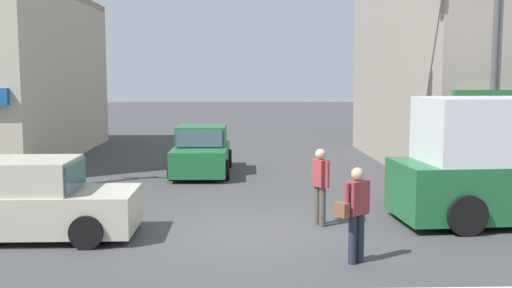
{
  "coord_description": "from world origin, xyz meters",
  "views": [
    {
      "loc": [
        -0.33,
        -12.1,
        3.23
      ],
      "look_at": [
        0.14,
        2.0,
        1.6
      ],
      "focal_mm": 42.0,
      "sensor_mm": 36.0,
      "label": 1
    }
  ],
  "objects_px": {
    "sedan_parked_curbside": "(202,152)",
    "pedestrian_far_side": "(320,182)",
    "sedan_approaching_near": "(31,202)",
    "street_tree": "(466,67)",
    "traffic_light_mast": "(459,38)",
    "pedestrian_mid_crossing": "(356,209)"
  },
  "relations": [
    {
      "from": "pedestrian_mid_crossing",
      "to": "pedestrian_far_side",
      "type": "xyz_separation_m",
      "value": [
        -0.24,
        2.61,
        -0.0
      ]
    },
    {
      "from": "traffic_light_mast",
      "to": "pedestrian_far_side",
      "type": "height_order",
      "value": "traffic_light_mast"
    },
    {
      "from": "pedestrian_mid_crossing",
      "to": "pedestrian_far_side",
      "type": "relative_size",
      "value": 1.0
    },
    {
      "from": "pedestrian_mid_crossing",
      "to": "sedan_approaching_near",
      "type": "bearing_deg",
      "value": 163.13
    },
    {
      "from": "traffic_light_mast",
      "to": "pedestrian_mid_crossing",
      "type": "height_order",
      "value": "traffic_light_mast"
    },
    {
      "from": "traffic_light_mast",
      "to": "sedan_approaching_near",
      "type": "height_order",
      "value": "traffic_light_mast"
    },
    {
      "from": "sedan_approaching_near",
      "to": "pedestrian_mid_crossing",
      "type": "bearing_deg",
      "value": -16.87
    },
    {
      "from": "sedan_approaching_near",
      "to": "street_tree",
      "type": "bearing_deg",
      "value": 32.7
    },
    {
      "from": "sedan_parked_curbside",
      "to": "pedestrian_far_side",
      "type": "distance_m",
      "value": 7.61
    },
    {
      "from": "sedan_parked_curbside",
      "to": "pedestrian_far_side",
      "type": "relative_size",
      "value": 2.48
    },
    {
      "from": "pedestrian_mid_crossing",
      "to": "street_tree",
      "type": "bearing_deg",
      "value": 59.77
    },
    {
      "from": "sedan_parked_curbside",
      "to": "sedan_approaching_near",
      "type": "relative_size",
      "value": 1.01
    },
    {
      "from": "street_tree",
      "to": "traffic_light_mast",
      "type": "height_order",
      "value": "traffic_light_mast"
    },
    {
      "from": "sedan_parked_curbside",
      "to": "sedan_approaching_near",
      "type": "xyz_separation_m",
      "value": [
        -2.95,
        -7.78,
        0.0
      ]
    },
    {
      "from": "street_tree",
      "to": "traffic_light_mast",
      "type": "relative_size",
      "value": 0.85
    },
    {
      "from": "street_tree",
      "to": "sedan_approaching_near",
      "type": "xyz_separation_m",
      "value": [
        -11.51,
        -7.39,
        -2.79
      ]
    },
    {
      "from": "sedan_parked_curbside",
      "to": "sedan_approaching_near",
      "type": "bearing_deg",
      "value": -110.78
    },
    {
      "from": "pedestrian_far_side",
      "to": "sedan_approaching_near",
      "type": "bearing_deg",
      "value": -172.69
    },
    {
      "from": "pedestrian_mid_crossing",
      "to": "pedestrian_far_side",
      "type": "height_order",
      "value": "same"
    },
    {
      "from": "traffic_light_mast",
      "to": "pedestrian_far_side",
      "type": "xyz_separation_m",
      "value": [
        -3.92,
        -2.77,
        -3.23
      ]
    },
    {
      "from": "traffic_light_mast",
      "to": "sedan_parked_curbside",
      "type": "bearing_deg",
      "value": 148.19
    },
    {
      "from": "street_tree",
      "to": "sedan_approaching_near",
      "type": "distance_m",
      "value": 13.96
    }
  ]
}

